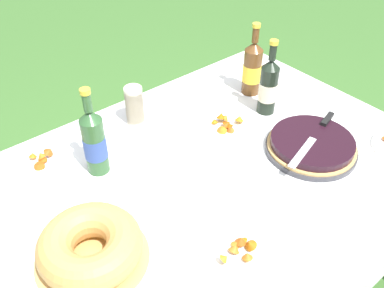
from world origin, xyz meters
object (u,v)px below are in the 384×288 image
berry_tart (312,145)px  snack_plate_right (238,250)px  cider_bottle_amber (252,68)px  juice_bottle_red (268,86)px  cider_bottle_green (94,142)px  snack_plate_near (228,127)px  bundt_cake (90,247)px  serving_knife (316,134)px  snack_plate_far (41,163)px  cup_stack (134,106)px

berry_tart → snack_plate_right: size_ratio=1.48×
cider_bottle_amber → juice_bottle_red: bearing=-111.6°
cider_bottle_green → cider_bottle_amber: bearing=1.5°
snack_plate_near → juice_bottle_red: bearing=-1.3°
snack_plate_right → snack_plate_near: bearing=49.6°
cider_bottle_green → snack_plate_near: 0.54m
bundt_cake → snack_plate_right: size_ratio=1.43×
serving_knife → juice_bottle_red: juice_bottle_red is taller
serving_knife → snack_plate_right: 0.58m
serving_knife → cider_bottle_amber: bearing=-118.4°
berry_tart → snack_plate_near: 0.33m
snack_plate_far → snack_plate_near: bearing=-22.5°
bundt_cake → cup_stack: cup_stack is taller
juice_bottle_red → serving_knife: bearing=-97.7°
cider_bottle_amber → serving_knife: bearing=-102.6°
bundt_cake → juice_bottle_red: 0.95m
berry_tart → cider_bottle_green: bearing=147.8°
serving_knife → cup_stack: 0.70m
snack_plate_right → cup_stack: bearing=79.8°
berry_tart → cider_bottle_green: cider_bottle_green is taller
bundt_cake → cider_bottle_amber: cider_bottle_amber is taller
bundt_cake → snack_plate_near: size_ratio=1.38×
cup_stack → cider_bottle_green: (-0.26, -0.15, 0.04)m
snack_plate_near → snack_plate_far: 0.71m
serving_knife → cup_stack: (-0.43, 0.56, 0.02)m
berry_tart → cup_stack: bearing=125.0°
snack_plate_near → snack_plate_right: (-0.38, -0.45, -0.00)m
berry_tart → cider_bottle_green: 0.78m
bundt_cake → cider_bottle_amber: (0.99, 0.34, 0.07)m
cup_stack → juice_bottle_red: juice_bottle_red is taller
berry_tart → snack_plate_near: bearing=116.7°
cider_bottle_amber → bundt_cake: bearing=-161.0°
juice_bottle_red → snack_plate_near: size_ratio=1.36×
berry_tart → snack_plate_right: (-0.53, -0.15, -0.02)m
cider_bottle_green → snack_plate_near: cider_bottle_green is taller
cup_stack → berry_tart: bearing=-55.0°
juice_bottle_red → snack_plate_right: (-0.59, -0.44, -0.11)m
juice_bottle_red → berry_tart: bearing=-102.9°
serving_knife → cider_bottle_amber: size_ratio=1.14×
snack_plate_right → berry_tart: bearing=16.3°
serving_knife → cider_bottle_green: 0.80m
cup_stack → juice_bottle_red: bearing=-31.1°
cup_stack → serving_knife: bearing=-52.8°
cup_stack → snack_plate_right: size_ratio=0.72×
serving_knife → cup_stack: bearing=-68.5°
cup_stack → juice_bottle_red: size_ratio=0.51×
berry_tart → snack_plate_near: same height
cider_bottle_amber → snack_plate_near: size_ratio=1.36×
berry_tart → snack_plate_right: 0.55m
berry_tart → bundt_cake: bundt_cake is taller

